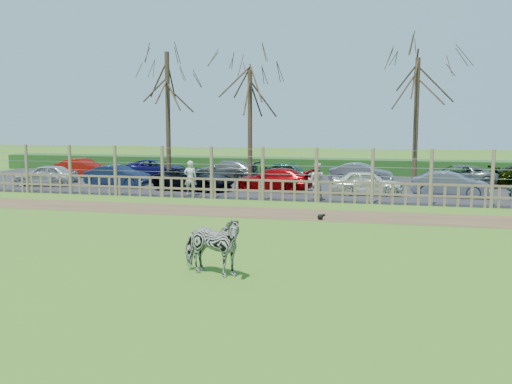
% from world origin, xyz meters
% --- Properties ---
extents(ground, '(120.00, 120.00, 0.00)m').
position_xyz_m(ground, '(0.00, 0.00, 0.00)').
color(ground, '#5E9A29').
rests_on(ground, ground).
extents(dirt_strip, '(34.00, 2.80, 0.01)m').
position_xyz_m(dirt_strip, '(0.00, 4.50, 0.01)').
color(dirt_strip, brown).
rests_on(dirt_strip, ground).
extents(asphalt, '(44.00, 13.00, 0.04)m').
position_xyz_m(asphalt, '(0.00, 14.50, 0.02)').
color(asphalt, '#232326').
rests_on(asphalt, ground).
extents(hedge, '(46.00, 2.00, 1.10)m').
position_xyz_m(hedge, '(0.00, 21.50, 0.55)').
color(hedge, '#1E4716').
rests_on(hedge, ground).
extents(fence, '(30.16, 0.16, 2.50)m').
position_xyz_m(fence, '(0.00, 8.00, 0.80)').
color(fence, brown).
rests_on(fence, ground).
extents(tree_left, '(4.80, 4.80, 7.88)m').
position_xyz_m(tree_left, '(-6.50, 12.50, 5.62)').
color(tree_left, '#3D2B1E').
rests_on(tree_left, ground).
extents(tree_mid, '(4.80, 4.80, 6.83)m').
position_xyz_m(tree_mid, '(-2.00, 13.50, 4.87)').
color(tree_mid, '#3D2B1E').
rests_on(tree_mid, ground).
extents(tree_right, '(4.80, 4.80, 7.35)m').
position_xyz_m(tree_right, '(7.00, 14.00, 5.24)').
color(tree_right, '#3D2B1E').
rests_on(tree_right, ground).
extents(zebra, '(1.86, 1.17, 1.46)m').
position_xyz_m(zebra, '(1.69, -4.95, 0.73)').
color(zebra, gray).
rests_on(zebra, ground).
extents(visitor_a, '(0.71, 0.55, 1.72)m').
position_xyz_m(visitor_a, '(-3.78, 8.57, 0.90)').
color(visitor_a, beige).
rests_on(visitor_a, asphalt).
extents(visitor_b, '(0.88, 0.71, 1.72)m').
position_xyz_m(visitor_b, '(2.41, 8.72, 0.90)').
color(visitor_b, beige).
rests_on(visitor_b, asphalt).
extents(crow, '(0.30, 0.22, 0.24)m').
position_xyz_m(crow, '(3.29, 3.39, 0.12)').
color(crow, black).
rests_on(crow, ground).
extents(car_0, '(3.67, 1.85, 1.20)m').
position_xyz_m(car_0, '(-13.31, 10.84, 0.64)').
color(car_0, '#B0B1B4').
rests_on(car_0, asphalt).
extents(car_1, '(3.70, 1.45, 1.20)m').
position_xyz_m(car_1, '(-9.00, 11.21, 0.64)').
color(car_1, '#152044').
rests_on(car_1, asphalt).
extents(car_2, '(4.54, 2.54, 1.20)m').
position_xyz_m(car_2, '(-4.37, 10.76, 0.64)').
color(car_2, black).
rests_on(car_2, asphalt).
extents(car_3, '(4.26, 2.02, 1.20)m').
position_xyz_m(car_3, '(-0.21, 11.38, 0.64)').
color(car_3, '#910508').
rests_on(car_3, asphalt).
extents(car_4, '(3.57, 1.54, 1.20)m').
position_xyz_m(car_4, '(4.67, 11.03, 0.64)').
color(car_4, silver).
rests_on(car_4, asphalt).
extents(car_5, '(3.76, 1.67, 1.20)m').
position_xyz_m(car_5, '(8.63, 11.18, 0.64)').
color(car_5, '#565872').
rests_on(car_5, asphalt).
extents(car_7, '(3.78, 1.74, 1.20)m').
position_xyz_m(car_7, '(-13.95, 15.92, 0.64)').
color(car_7, maroon).
rests_on(car_7, asphalt).
extents(car_8, '(4.41, 2.21, 1.20)m').
position_xyz_m(car_8, '(-8.87, 16.13, 0.64)').
color(car_8, '#100D47').
rests_on(car_8, asphalt).
extents(car_9, '(4.20, 1.85, 1.20)m').
position_xyz_m(car_9, '(-4.29, 16.33, 0.64)').
color(car_9, '#5A5E5B').
rests_on(car_9, asphalt).
extents(car_10, '(3.61, 1.64, 1.20)m').
position_xyz_m(car_10, '(-0.20, 16.05, 0.64)').
color(car_10, '#1B4732').
rests_on(car_10, asphalt).
extents(car_11, '(3.73, 1.54, 1.20)m').
position_xyz_m(car_11, '(4.08, 15.95, 0.64)').
color(car_11, slate).
rests_on(car_11, asphalt).
extents(car_12, '(4.46, 2.32, 1.20)m').
position_xyz_m(car_12, '(9.32, 15.81, 0.64)').
color(car_12, slate).
rests_on(car_12, asphalt).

